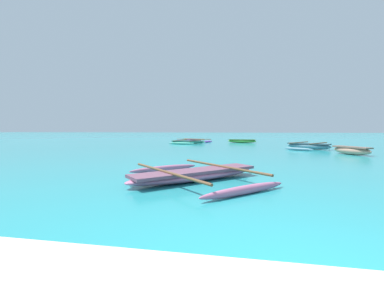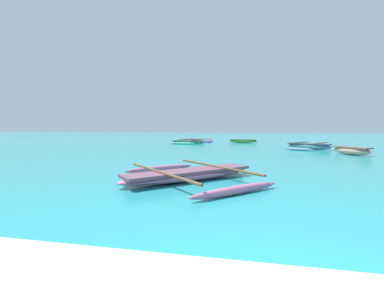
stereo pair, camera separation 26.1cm
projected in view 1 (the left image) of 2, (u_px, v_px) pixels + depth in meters
moored_boat_0 at (352, 150)px, 14.66m from camera, size 1.64×2.31×0.47m
moored_boat_1 at (242, 141)px, 27.59m from camera, size 3.08×0.94×0.37m
moored_boat_2 at (308, 146)px, 18.74m from camera, size 3.65×4.05×0.50m
moored_boat_3 at (196, 174)px, 7.25m from camera, size 4.61×4.62×0.36m
moored_boat_4 at (194, 141)px, 29.65m from camera, size 4.40×3.35×0.35m
moored_boat_5 at (188, 142)px, 26.14m from camera, size 3.73×3.85×0.36m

